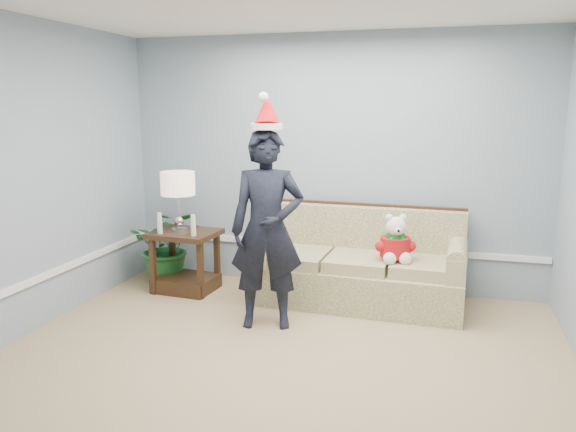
# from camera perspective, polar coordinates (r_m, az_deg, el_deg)

# --- Properties ---
(room_shell) EXTENTS (4.54, 5.04, 2.74)m
(room_shell) POSITION_cam_1_polar(r_m,az_deg,el_deg) (3.62, -3.57, 1.52)
(room_shell) COLOR tan
(room_shell) RESTS_ON ground
(wainscot_trim) EXTENTS (4.49, 4.99, 0.06)m
(wainscot_trim) POSITION_cam_1_polar(r_m,az_deg,el_deg) (5.34, -11.25, -5.44)
(wainscot_trim) COLOR white
(wainscot_trim) RESTS_ON room_shell
(sofa) EXTENTS (2.06, 0.94, 0.95)m
(sofa) POSITION_cam_1_polar(r_m,az_deg,el_deg) (5.73, 7.36, -5.34)
(sofa) COLOR #465528
(sofa) RESTS_ON room_shell
(side_table) EXTENTS (0.71, 0.61, 0.65)m
(side_table) POSITION_cam_1_polar(r_m,az_deg,el_deg) (6.13, -10.33, -5.15)
(side_table) COLOR #372514
(side_table) RESTS_ON room_shell
(table_lamp) EXTENTS (0.36, 0.36, 0.63)m
(table_lamp) POSITION_cam_1_polar(r_m,az_deg,el_deg) (5.95, -11.12, 3.01)
(table_lamp) COLOR silver
(table_lamp) RESTS_ON side_table
(candle_pair) EXTENTS (0.43, 0.06, 0.22)m
(candle_pair) POSITION_cam_1_polar(r_m,az_deg,el_deg) (5.87, -11.28, -0.91)
(candle_pair) COLOR silver
(candle_pair) RESTS_ON side_table
(houseplant) EXTENTS (0.94, 0.89, 0.84)m
(houseplant) POSITION_cam_1_polar(r_m,az_deg,el_deg) (6.40, -12.16, -2.98)
(houseplant) COLOR #1F6029
(houseplant) RESTS_ON room_shell
(man) EXTENTS (0.73, 0.57, 1.76)m
(man) POSITION_cam_1_polar(r_m,az_deg,el_deg) (4.93, -2.13, -1.41)
(man) COLOR black
(man) RESTS_ON room_shell
(santa_hat) EXTENTS (0.34, 0.36, 0.32)m
(santa_hat) POSITION_cam_1_polar(r_m,az_deg,el_deg) (4.83, -2.16, 10.39)
(santa_hat) COLOR white
(santa_hat) RESTS_ON man
(teddy_bear) EXTENTS (0.35, 0.36, 0.46)m
(teddy_bear) POSITION_cam_1_polar(r_m,az_deg,el_deg) (5.42, 10.82, -2.81)
(teddy_bear) COLOR white
(teddy_bear) RESTS_ON sofa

